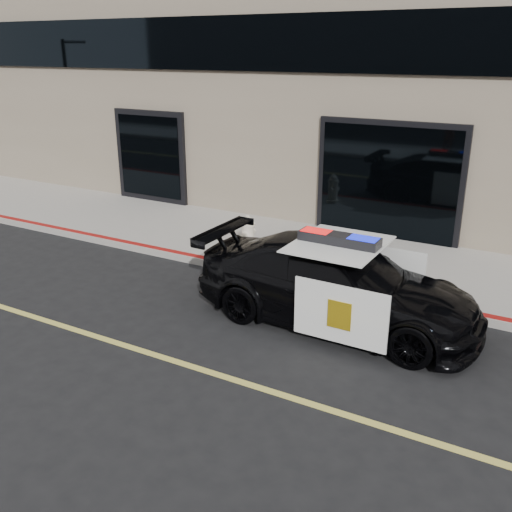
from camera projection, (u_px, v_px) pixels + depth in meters
The scene contains 4 objects.
ground at pixel (296, 400), 7.57m from camera, with size 120.00×120.00×0.00m, color black.
sidewalk_n at pixel (405, 269), 11.84m from camera, with size 60.00×3.50×0.15m, color gray.
police_car at pixel (337, 284), 9.47m from camera, with size 2.25×4.85×1.57m.
fire_hydrant at pixel (248, 235), 12.49m from camera, with size 0.37×0.52×0.82m.
Camera 1 is at (2.69, -5.89, 4.40)m, focal length 40.00 mm.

